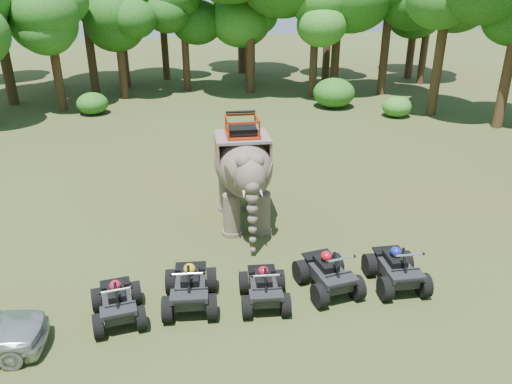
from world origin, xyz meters
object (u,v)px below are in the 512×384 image
(atv_0, at_px, (117,298))
(atv_2, at_px, (264,283))
(atv_3, at_px, (328,268))
(atv_1, at_px, (190,282))
(atv_4, at_px, (397,264))
(elephant, at_px, (243,170))

(atv_0, distance_m, atv_2, 3.63)
(atv_3, bearing_deg, atv_1, 170.50)
(atv_0, bearing_deg, atv_2, -8.16)
(atv_0, height_order, atv_4, atv_4)
(atv_3, distance_m, atv_4, 1.88)
(elephant, distance_m, atv_4, 5.81)
(atv_1, distance_m, atv_3, 3.64)
(elephant, xyz_separation_m, atv_4, (3.29, -4.64, -1.18))
(atv_1, bearing_deg, atv_2, -2.80)
(atv_2, bearing_deg, atv_1, 176.87)
(atv_0, relative_size, atv_4, 0.93)
(atv_0, distance_m, atv_3, 5.42)
(elephant, distance_m, atv_2, 4.83)
(atv_1, relative_size, atv_2, 1.12)
(atv_0, height_order, atv_3, atv_3)
(elephant, bearing_deg, atv_1, -112.83)
(atv_2, relative_size, atv_3, 0.91)
(elephant, distance_m, atv_3, 4.82)
(atv_1, distance_m, atv_2, 1.87)
(atv_0, distance_m, atv_1, 1.80)
(atv_2, xyz_separation_m, atv_3, (1.80, 0.19, 0.06))
(atv_0, bearing_deg, atv_4, -6.92)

